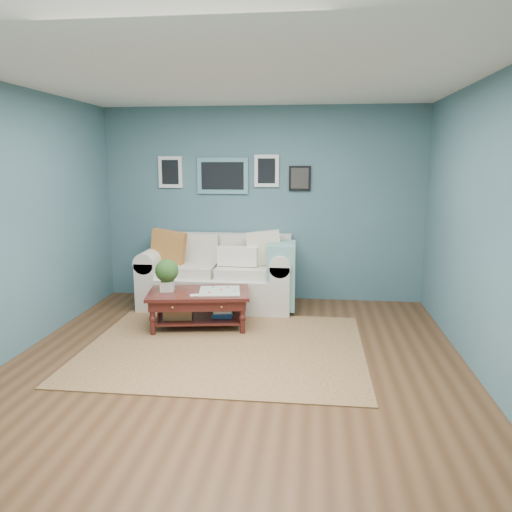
# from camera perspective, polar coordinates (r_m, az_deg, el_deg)

# --- Properties ---
(room_shell) EXTENTS (5.00, 5.02, 2.70)m
(room_shell) POSITION_cam_1_polar(r_m,az_deg,el_deg) (4.65, -2.59, 3.47)
(room_shell) COLOR brown
(room_shell) RESTS_ON ground
(area_rug) EXTENTS (2.92, 2.34, 0.01)m
(area_rug) POSITION_cam_1_polar(r_m,az_deg,el_deg) (5.39, -3.61, -10.38)
(area_rug) COLOR brown
(area_rug) RESTS_ON ground
(loveseat) EXTENTS (2.07, 0.94, 1.06)m
(loveseat) POSITION_cam_1_polar(r_m,az_deg,el_deg) (6.80, -3.62, -2.13)
(loveseat) COLOR white
(loveseat) RESTS_ON ground
(coffee_table) EXTENTS (1.27, 0.87, 0.82)m
(coffee_table) POSITION_cam_1_polar(r_m,az_deg,el_deg) (5.96, -7.14, -4.74)
(coffee_table) COLOR #391711
(coffee_table) RESTS_ON ground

